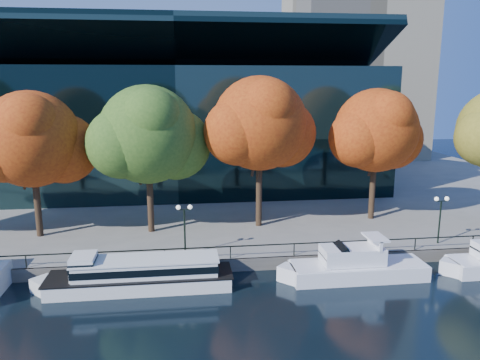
{
  "coord_description": "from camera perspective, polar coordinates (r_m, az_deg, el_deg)",
  "views": [
    {
      "loc": [
        -3.51,
        -30.53,
        14.35
      ],
      "look_at": [
        1.34,
        8.0,
        6.13
      ],
      "focal_mm": 35.0,
      "sensor_mm": 36.0,
      "label": 1
    }
  ],
  "objects": [
    {
      "name": "ground",
      "position": [
        33.92,
        -0.57,
        -13.08
      ],
      "size": [
        160.0,
        160.0,
        0.0
      ],
      "primitive_type": "plane",
      "color": "black",
      "rests_on": "ground"
    },
    {
      "name": "promenade",
      "position": [
        68.41,
        -4.08,
        0.24
      ],
      "size": [
        90.0,
        67.08,
        1.0
      ],
      "color": "slate",
      "rests_on": "ground"
    },
    {
      "name": "railing",
      "position": [
        36.16,
        -1.17,
        -8.13
      ],
      "size": [
        88.2,
        0.08,
        0.99
      ],
      "color": "black",
      "rests_on": "promenade"
    },
    {
      "name": "convention_building",
      "position": [
        62.59,
        -7.63,
        6.49
      ],
      "size": [
        50.0,
        24.57,
        21.43
      ],
      "color": "black",
      "rests_on": "ground"
    },
    {
      "name": "tour_boat",
      "position": [
        34.24,
        -12.62,
        -11.07
      ],
      "size": [
        14.04,
        3.13,
        2.66
      ],
      "color": "white",
      "rests_on": "ground"
    },
    {
      "name": "cruiser_near",
      "position": [
        36.06,
        13.54,
        -10.13
      ],
      "size": [
        11.11,
        2.86,
        3.22
      ],
      "color": "white",
      "rests_on": "ground"
    },
    {
      "name": "tree_1",
      "position": [
        43.28,
        -23.87,
        4.33
      ],
      "size": [
        10.23,
        8.39,
        12.65
      ],
      "color": "black",
      "rests_on": "promenade"
    },
    {
      "name": "tree_2",
      "position": [
        41.59,
        -10.95,
        5.21
      ],
      "size": [
        10.76,
        8.82,
        13.11
      ],
      "color": "black",
      "rests_on": "promenade"
    },
    {
      "name": "tree_3",
      "position": [
        42.54,
        2.64,
        6.65
      ],
      "size": [
        10.67,
        8.75,
        13.88
      ],
      "color": "black",
      "rests_on": "promenade"
    },
    {
      "name": "tree_4",
      "position": [
        46.82,
        16.43,
        5.6
      ],
      "size": [
        9.99,
        8.19,
        12.74
      ],
      "color": "black",
      "rests_on": "promenade"
    },
    {
      "name": "lamp_1",
      "position": [
        36.53,
        -6.79,
        -4.63
      ],
      "size": [
        1.26,
        0.36,
        4.03
      ],
      "color": "black",
      "rests_on": "promenade"
    },
    {
      "name": "lamp_2",
      "position": [
        42.24,
        23.28,
        -3.26
      ],
      "size": [
        1.26,
        0.36,
        4.03
      ],
      "color": "black",
      "rests_on": "promenade"
    }
  ]
}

